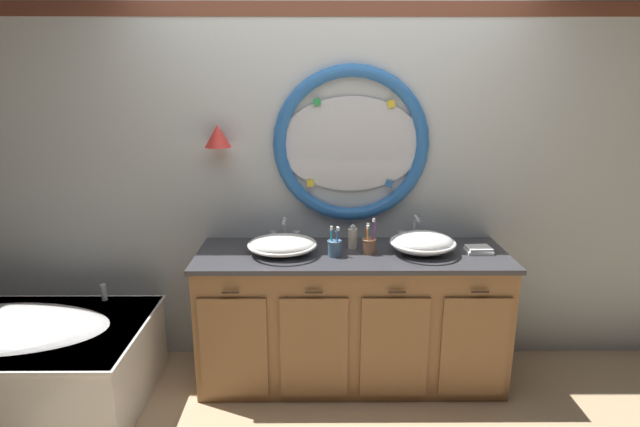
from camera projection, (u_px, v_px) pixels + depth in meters
ground_plane at (333, 397)px, 3.16m from camera, size 14.00×14.00×0.00m
back_wall_assembly at (333, 171)px, 3.38m from camera, size 6.40×0.26×2.60m
vanity_counter at (351, 315)px, 3.28m from camera, size 1.93×0.65×0.86m
bathtub at (6, 357)px, 3.03m from camera, size 1.66×0.93×0.60m
sink_basin_left at (282, 245)px, 3.13m from camera, size 0.43×0.43×0.12m
sink_basin_right at (423, 243)px, 3.13m from camera, size 0.40×0.40×0.14m
faucet_set_left at (285, 232)px, 3.37m from camera, size 0.20×0.14×0.17m
faucet_set_right at (415, 231)px, 3.37m from camera, size 0.24×0.13×0.18m
toothbrush_holder_left at (334, 247)px, 3.10m from camera, size 0.09×0.09×0.19m
toothbrush_holder_right at (369, 245)px, 3.14m from camera, size 0.09×0.09×0.22m
soap_dispenser at (353, 238)px, 3.24m from camera, size 0.06×0.06×0.16m
folded_hand_towel at (479, 250)px, 3.16m from camera, size 0.16×0.12×0.04m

